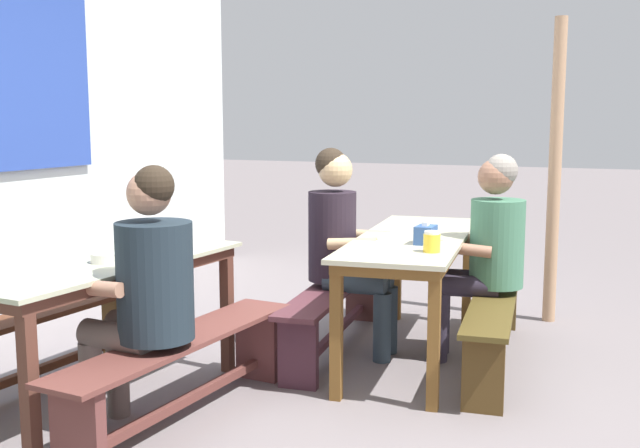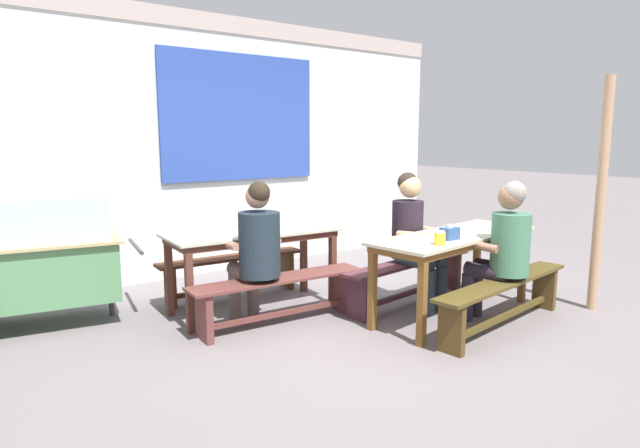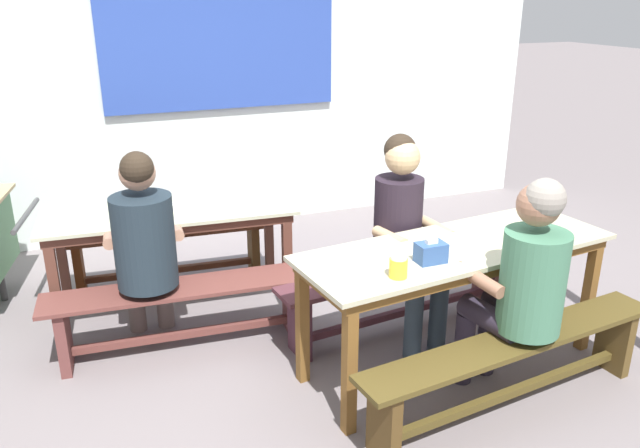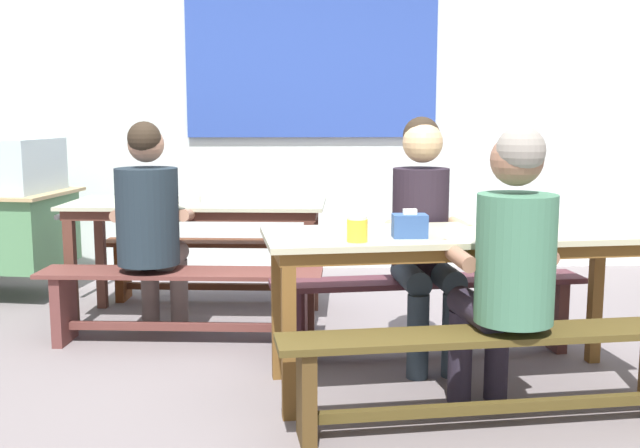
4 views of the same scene
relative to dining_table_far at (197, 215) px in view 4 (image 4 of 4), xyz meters
The scene contains 14 objects.
ground_plane 1.40m from the dining_table_far, 55.80° to the right, with size 40.00×40.00×0.00m, color slate.
backdrop_wall 1.99m from the dining_table_far, 67.05° to the left, with size 6.49×0.23×3.04m.
dining_table_far is the anchor object (origin of this frame).
dining_table_near 1.87m from the dining_table_far, 41.79° to the right, with size 1.90×0.83×0.76m.
bench_far_back 0.64m from the dining_table_far, 85.61° to the left, with size 1.54×0.36×0.43m.
bench_far_front 0.64m from the dining_table_far, 94.39° to the right, with size 1.63×0.43×0.43m.
bench_near_back 1.58m from the dining_table_far, 29.18° to the right, with size 1.74×0.45×0.43m.
bench_near_front 2.30m from the dining_table_far, 50.27° to the right, with size 1.85×0.45×0.43m.
person_left_back_turned 0.48m from the dining_table_far, 116.39° to the right, with size 0.48×0.57×1.27m.
person_right_near_table 1.53m from the dining_table_far, 32.47° to the right, with size 0.43×0.56×1.30m.
person_near_front 2.25m from the dining_table_far, 48.16° to the right, with size 0.48×0.56×1.27m.
tissue_box 1.80m from the dining_table_far, 51.02° to the right, with size 0.15×0.10×0.13m.
condiment_jar 1.74m from the dining_table_far, 59.42° to the right, with size 0.09×0.09×0.11m.
soup_bowl 0.13m from the dining_table_far, 121.18° to the right, with size 0.15×0.15×0.05m, color silver.
Camera 4 is at (-0.08, -3.69, 1.33)m, focal length 42.20 mm.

